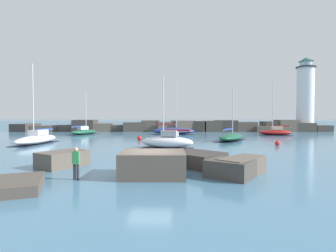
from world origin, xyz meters
TOP-DOWN VIEW (x-y plane):
  - ground_plane at (0.00, 0.00)m, footprint 600.00×600.00m
  - open_sea_beyond at (0.00, 104.51)m, footprint 400.00×116.00m
  - breakwater_jetty at (2.38, 44.57)m, footprint 71.15×7.14m
  - lighthouse at (31.55, 44.70)m, footprint 4.92×4.92m
  - foreground_rocks at (0.18, 0.36)m, footprint 15.44×10.45m
  - sailboat_moored_0 at (1.61, 34.07)m, footprint 7.96×2.27m
  - sailboat_moored_1 at (-15.02, 33.38)m, footprint 4.36×6.34m
  - sailboat_moored_2 at (9.57, 21.33)m, footprint 5.82×7.62m
  - sailboat_moored_3 at (-15.37, 16.96)m, footprint 2.88×8.16m
  - sailboat_moored_4 at (19.94, 32.18)m, footprint 6.02×3.19m
  - sailboat_moored_5 at (0.82, 12.90)m, footprint 6.01×3.49m
  - mooring_buoy_orange_near at (-3.22, 21.59)m, footprint 0.64×0.64m
  - mooring_buoy_far_side at (13.50, 15.26)m, footprint 0.56×0.56m
  - person_on_rocks at (-3.84, -1.25)m, footprint 0.36×0.23m

SIDE VIEW (x-z plane):
  - ground_plane at x=0.00m, z-range 0.00..0.00m
  - open_sea_beyond at x=0.00m, z-range 0.00..0.01m
  - mooring_buoy_far_side at x=13.50m, z-range -0.10..0.66m
  - mooring_buoy_orange_near at x=-3.22m, z-range -0.10..0.74m
  - sailboat_moored_2 at x=9.57m, z-range -3.18..4.23m
  - foreground_rocks at x=0.18m, z-range -0.16..1.23m
  - sailboat_moored_1 at x=-15.02m, z-range -3.29..4.45m
  - sailboat_moored_4 at x=19.94m, z-range -4.49..5.69m
  - sailboat_moored_3 at x=-15.37m, z-range -4.22..5.48m
  - sailboat_moored_0 at x=1.61m, z-range -4.73..6.06m
  - sailboat_moored_5 at x=0.82m, z-range -3.11..4.55m
  - person_on_rocks at x=-3.84m, z-range 0.11..1.85m
  - breakwater_jetty at x=2.38m, z-range -0.23..2.36m
  - lighthouse at x=31.55m, z-range -0.95..15.68m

